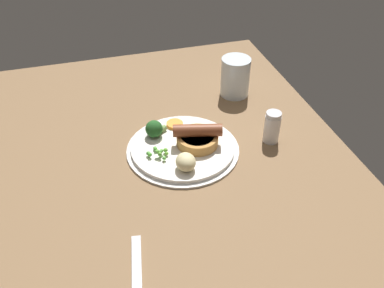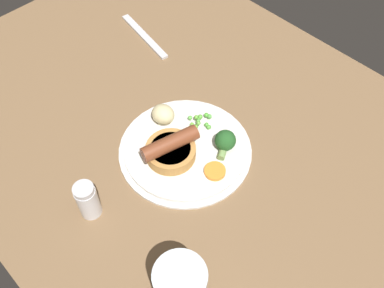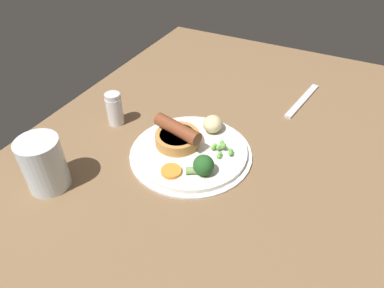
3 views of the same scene
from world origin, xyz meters
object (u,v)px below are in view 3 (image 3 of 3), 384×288
at_px(pea_pile, 222,148).
at_px(fork, 302,100).
at_px(drinking_glass, 44,164).
at_px(salt_shaker, 115,109).
at_px(carrot_slice_1, 171,171).
at_px(potato_chunk_0, 213,124).
at_px(sausage_pudding, 177,136).
at_px(broccoli_floret_near, 203,165).
at_px(dinner_plate, 191,152).

distance_m(pea_pile, fork, 0.30).
relative_size(drinking_glass, salt_shaker, 1.34).
relative_size(carrot_slice_1, drinking_glass, 0.38).
distance_m(potato_chunk_0, fork, 0.27).
xyz_separation_m(sausage_pudding, drinking_glass, (0.20, -0.16, 0.02)).
bearing_deg(salt_shaker, fork, 128.11).
bearing_deg(drinking_glass, broccoli_floret_near, 119.86).
relative_size(dinner_plate, pea_pile, 5.10).
bearing_deg(dinner_plate, sausage_pudding, -96.83).
bearing_deg(potato_chunk_0, carrot_slice_1, -5.88).
bearing_deg(sausage_pudding, fork, 71.78).
height_order(sausage_pudding, broccoli_floret_near, sausage_pudding).
bearing_deg(salt_shaker, sausage_pudding, 84.23).
height_order(carrot_slice_1, drinking_glass, drinking_glass).
xyz_separation_m(sausage_pudding, broccoli_floret_near, (0.06, 0.08, -0.00)).
xyz_separation_m(fork, salt_shaker, (0.28, -0.36, 0.03)).
distance_m(dinner_plate, potato_chunk_0, 0.08).
relative_size(potato_chunk_0, salt_shaker, 0.61).
height_order(dinner_plate, broccoli_floret_near, broccoli_floret_near).
height_order(dinner_plate, pea_pile, pea_pile).
xyz_separation_m(sausage_pudding, salt_shaker, (-0.02, -0.17, 0.00)).
xyz_separation_m(potato_chunk_0, fork, (-0.23, 0.14, -0.03)).
relative_size(potato_chunk_0, fork, 0.26).
xyz_separation_m(pea_pile, carrot_slice_1, (0.10, -0.06, -0.01)).
bearing_deg(sausage_pudding, potato_chunk_0, 71.29).
bearing_deg(pea_pile, potato_chunk_0, -141.09).
bearing_deg(potato_chunk_0, dinner_plate, -10.62).
distance_m(sausage_pudding, carrot_slice_1, 0.09).
xyz_separation_m(pea_pile, potato_chunk_0, (-0.06, -0.05, 0.01)).
relative_size(sausage_pudding, broccoli_floret_near, 2.13).
distance_m(pea_pile, potato_chunk_0, 0.07).
height_order(pea_pile, carrot_slice_1, pea_pile).
bearing_deg(dinner_plate, carrot_slice_1, -1.21).
relative_size(broccoli_floret_near, drinking_glass, 0.50).
distance_m(dinner_plate, drinking_glass, 0.28).
distance_m(potato_chunk_0, drinking_glass, 0.34).
relative_size(dinner_plate, drinking_glass, 2.44).
relative_size(broccoli_floret_near, salt_shaker, 0.68).
bearing_deg(fork, dinner_plate, -18.07).
bearing_deg(fork, broccoli_floret_near, -7.29).
distance_m(broccoli_floret_near, carrot_slice_1, 0.06).
height_order(dinner_plate, potato_chunk_0, potato_chunk_0).
bearing_deg(sausage_pudding, drinking_glass, -115.03).
distance_m(dinner_plate, salt_shaker, 0.20).
height_order(broccoli_floret_near, carrot_slice_1, broccoli_floret_near).
distance_m(sausage_pudding, salt_shaker, 0.17).
height_order(dinner_plate, sausage_pudding, sausage_pudding).
xyz_separation_m(broccoli_floret_near, salt_shaker, (-0.07, -0.25, 0.00)).
relative_size(dinner_plate, salt_shaker, 3.28).
bearing_deg(broccoli_floret_near, potato_chunk_0, 76.47).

